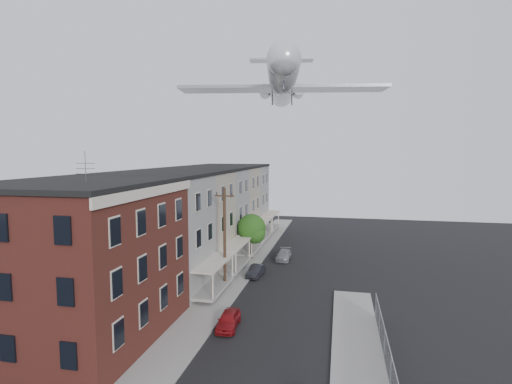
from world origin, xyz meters
TOP-DOWN VIEW (x-y plane):
  - sidewalk_left at (-5.50, 24.00)m, footprint 3.00×62.00m
  - sidewalk_right at (5.50, 6.00)m, footprint 3.00×26.00m
  - curb_left at (-4.05, 24.00)m, footprint 0.15×62.00m
  - curb_right at (4.05, 6.00)m, footprint 0.15×26.00m
  - corner_building at (-12.00, 7.00)m, footprint 10.31×12.30m
  - row_house_a at (-11.96, 16.50)m, footprint 11.98×7.00m
  - row_house_b at (-11.96, 23.50)m, footprint 11.98×7.00m
  - row_house_c at (-11.96, 30.50)m, footprint 11.98×7.00m
  - row_house_d at (-11.96, 37.50)m, footprint 11.98×7.00m
  - row_house_e at (-11.96, 44.50)m, footprint 11.98×7.00m
  - chainlink_fence at (7.00, 5.00)m, footprint 0.06×18.06m
  - utility_pole at (-5.60, 18.00)m, footprint 1.80×0.26m
  - street_tree at (-5.27, 27.92)m, footprint 3.22×3.20m
  - car_near at (-3.07, 10.25)m, footprint 1.55×3.41m
  - car_mid at (-3.60, 21.96)m, footprint 1.50×3.40m
  - car_far at (-1.80, 28.57)m, footprint 1.55×3.73m
  - airplane at (-2.09, 28.54)m, footprint 21.68×24.76m

SIDE VIEW (x-z plane):
  - sidewalk_left at x=-5.50m, z-range 0.00..0.12m
  - sidewalk_right at x=5.50m, z-range 0.00..0.12m
  - curb_left at x=-4.05m, z-range 0.00..0.14m
  - curb_right at x=4.05m, z-range 0.00..0.14m
  - car_far at x=-1.80m, z-range 0.00..1.08m
  - car_mid at x=-3.60m, z-range 0.00..1.08m
  - car_near at x=-3.07m, z-range 0.00..1.13m
  - chainlink_fence at x=7.00m, z-range 0.05..1.95m
  - street_tree at x=-5.27m, z-range 0.85..6.05m
  - utility_pole at x=-5.60m, z-range 0.17..9.17m
  - row_house_a at x=-11.96m, z-range -0.02..10.28m
  - row_house_b at x=-11.96m, z-range -0.02..10.28m
  - row_house_c at x=-11.96m, z-range -0.02..10.28m
  - row_house_d at x=-11.96m, z-range -0.02..10.28m
  - row_house_e at x=-11.96m, z-range -0.02..10.28m
  - corner_building at x=-12.00m, z-range -0.91..11.24m
  - airplane at x=-2.09m, z-range 16.08..23.20m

